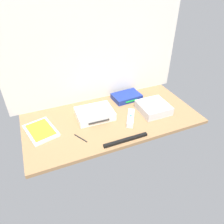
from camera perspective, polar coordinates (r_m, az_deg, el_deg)
name	(u,v)px	position (r cm, az deg, el deg)	size (l,w,h in cm)	color
ground_plane	(112,119)	(122.11, 0.00, -1.92)	(100.00, 48.00, 2.00)	#936D47
back_wall	(96,51)	(127.24, -4.49, 16.41)	(110.00, 1.20, 64.00)	silver
game_console	(95,114)	(121.39, -4.76, -0.44)	(21.51, 17.03, 4.40)	white
mini_computer	(154,107)	(127.98, 11.32, 1.23)	(17.19, 17.19, 5.30)	silver
game_case	(41,131)	(117.38, -18.92, -4.85)	(17.88, 21.77, 1.56)	white
network_router	(126,97)	(138.48, 3.99, 4.23)	(18.78, 13.26, 3.40)	navy
remote_wand	(131,118)	(119.12, 5.12, -1.66)	(10.65, 14.57, 3.40)	white
remote_classic_pad	(95,110)	(118.82, -4.72, 0.57)	(15.48, 10.18, 2.40)	white
sensor_bar	(126,140)	(105.96, 3.82, -7.65)	(24.00, 1.80, 1.40)	black
stylus_pen	(81,138)	(108.67, -8.61, -6.99)	(0.70, 0.70, 9.00)	black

